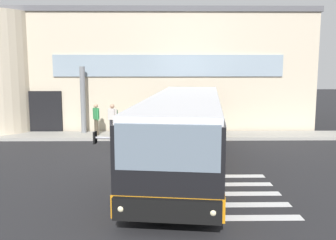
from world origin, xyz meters
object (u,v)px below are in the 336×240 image
at_px(passenger_near_column, 96,117).
at_px(bus_main_foreground, 185,132).
at_px(entry_support_column, 83,100).
at_px(safety_bollard_yellow, 128,133).
at_px(passenger_by_doorway, 113,117).

bearing_deg(passenger_near_column, bus_main_foreground, -53.51).
distance_m(entry_support_column, bus_main_foreground, 8.34).
xyz_separation_m(entry_support_column, bus_main_foreground, (5.15, -6.53, -0.62)).
bearing_deg(passenger_near_column, safety_bollard_yellow, -32.77).
xyz_separation_m(bus_main_foreground, passenger_by_doorway, (-3.44, 5.64, -0.22)).
relative_size(entry_support_column, passenger_near_column, 2.15).
bearing_deg(passenger_by_doorway, safety_bollard_yellow, -46.27).
bearing_deg(passenger_near_column, passenger_by_doorway, -14.61).
distance_m(bus_main_foreground, passenger_near_column, 7.31).
xyz_separation_m(bus_main_foreground, passenger_near_column, (-4.35, 5.88, -0.26)).
xyz_separation_m(passenger_near_column, passenger_by_doorway, (0.91, -0.24, 0.03)).
height_order(entry_support_column, passenger_near_column, entry_support_column).
distance_m(entry_support_column, passenger_by_doorway, 2.10).
height_order(passenger_by_doorway, safety_bollard_yellow, passenger_by_doorway).
relative_size(bus_main_foreground, passenger_by_doorway, 7.29).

